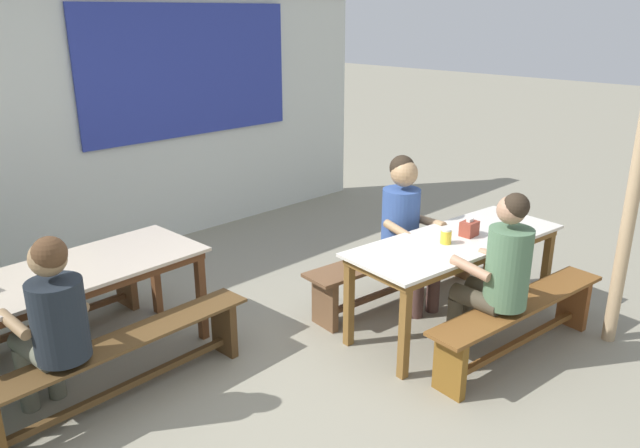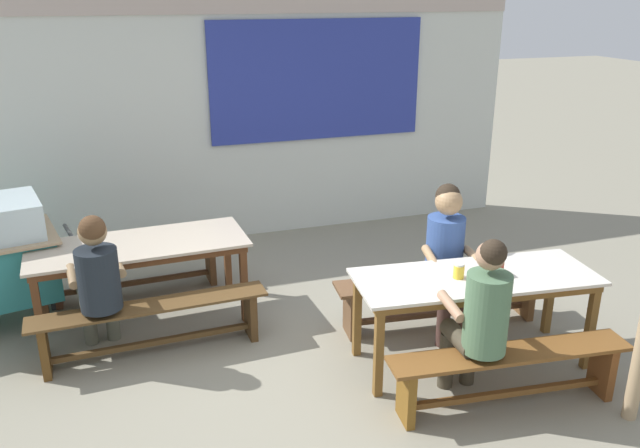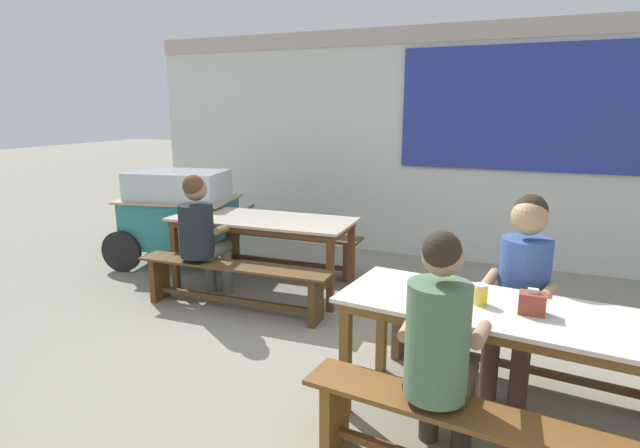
{
  "view_description": "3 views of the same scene",
  "coord_description": "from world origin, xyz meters",
  "px_view_note": "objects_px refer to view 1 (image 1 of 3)",
  "views": [
    {
      "loc": [
        -2.5,
        -2.78,
        2.39
      ],
      "look_at": [
        0.46,
        0.23,
        0.92
      ],
      "focal_mm": 34.34,
      "sensor_mm": 36.0,
      "label": 1
    },
    {
      "loc": [
        -1.19,
        -4.21,
        2.77
      ],
      "look_at": [
        0.47,
        0.74,
        0.87
      ],
      "focal_mm": 36.14,
      "sensor_mm": 36.0,
      "label": 2
    },
    {
      "loc": [
        1.41,
        -3.18,
        1.82
      ],
      "look_at": [
        -0.17,
        0.53,
        0.88
      ],
      "focal_mm": 28.54,
      "sensor_mm": 36.0,
      "label": 3
    }
  ],
  "objects_px": {
    "bench_near_front": "(519,319)",
    "tissue_box": "(469,228)",
    "person_near_front": "(498,271)",
    "person_left_back_turned": "(53,319)",
    "dining_table_near": "(456,248)",
    "bench_far_front": "(123,361)",
    "condiment_jar": "(446,236)",
    "bench_far_back": "(40,301)",
    "bench_near_back": "(398,266)",
    "person_right_near_table": "(406,221)",
    "wooden_support_post": "(633,198)",
    "dining_table_far": "(71,279)"
  },
  "relations": [
    {
      "from": "bench_near_front",
      "to": "person_near_front",
      "type": "height_order",
      "value": "person_near_front"
    },
    {
      "from": "bench_far_back",
      "to": "person_right_near_table",
      "type": "relative_size",
      "value": 1.32
    },
    {
      "from": "dining_table_near",
      "to": "person_near_front",
      "type": "xyz_separation_m",
      "value": [
        -0.27,
        -0.51,
        0.05
      ]
    },
    {
      "from": "dining_table_near",
      "to": "bench_near_front",
      "type": "xyz_separation_m",
      "value": [
        -0.06,
        -0.6,
        -0.37
      ]
    },
    {
      "from": "bench_far_back",
      "to": "wooden_support_post",
      "type": "distance_m",
      "value": 4.44
    },
    {
      "from": "dining_table_near",
      "to": "bench_far_back",
      "type": "xyz_separation_m",
      "value": [
        -2.4,
        2.11,
        -0.37
      ]
    },
    {
      "from": "bench_far_back",
      "to": "person_near_front",
      "type": "bearing_deg",
      "value": -50.89
    },
    {
      "from": "bench_far_back",
      "to": "person_near_front",
      "type": "xyz_separation_m",
      "value": [
        2.13,
        -2.62,
        0.42
      ]
    },
    {
      "from": "bench_far_back",
      "to": "tissue_box",
      "type": "relative_size",
      "value": 12.1
    },
    {
      "from": "bench_far_back",
      "to": "person_right_near_table",
      "type": "height_order",
      "value": "person_right_near_table"
    },
    {
      "from": "bench_near_back",
      "to": "bench_far_front",
      "type": "bearing_deg",
      "value": 173.19
    },
    {
      "from": "person_left_back_turned",
      "to": "bench_far_front",
      "type": "bearing_deg",
      "value": -9.84
    },
    {
      "from": "dining_table_far",
      "to": "wooden_support_post",
      "type": "bearing_deg",
      "value": -39.17
    },
    {
      "from": "bench_near_front",
      "to": "wooden_support_post",
      "type": "height_order",
      "value": "wooden_support_post"
    },
    {
      "from": "person_right_near_table",
      "to": "person_left_back_turned",
      "type": "distance_m",
      "value": 2.81
    },
    {
      "from": "dining_table_near",
      "to": "bench_near_back",
      "type": "relative_size",
      "value": 1.01
    },
    {
      "from": "bench_near_front",
      "to": "person_right_near_table",
      "type": "bearing_deg",
      "value": 83.89
    },
    {
      "from": "dining_table_near",
      "to": "bench_near_back",
      "type": "height_order",
      "value": "dining_table_near"
    },
    {
      "from": "bench_near_front",
      "to": "bench_far_back",
      "type": "bearing_deg",
      "value": 130.75
    },
    {
      "from": "person_near_front",
      "to": "person_left_back_turned",
      "type": "relative_size",
      "value": 1.04
    },
    {
      "from": "bench_far_front",
      "to": "person_right_near_table",
      "type": "relative_size",
      "value": 1.45
    },
    {
      "from": "bench_near_back",
      "to": "person_right_near_table",
      "type": "distance_m",
      "value": 0.43
    },
    {
      "from": "bench_near_front",
      "to": "tissue_box",
      "type": "distance_m",
      "value": 0.79
    },
    {
      "from": "bench_near_back",
      "to": "bench_near_front",
      "type": "xyz_separation_m",
      "value": [
        -0.13,
        -1.21,
        -0.01
      ]
    },
    {
      "from": "bench_near_back",
      "to": "tissue_box",
      "type": "distance_m",
      "value": 0.8
    },
    {
      "from": "dining_table_near",
      "to": "bench_far_back",
      "type": "height_order",
      "value": "dining_table_near"
    },
    {
      "from": "dining_table_near",
      "to": "wooden_support_post",
      "type": "height_order",
      "value": "wooden_support_post"
    },
    {
      "from": "person_near_front",
      "to": "person_right_near_table",
      "type": "distance_m",
      "value": 1.1
    },
    {
      "from": "bench_far_back",
      "to": "person_near_front",
      "type": "relative_size",
      "value": 1.31
    },
    {
      "from": "tissue_box",
      "to": "bench_far_front",
      "type": "bearing_deg",
      "value": 159.6
    },
    {
      "from": "bench_near_back",
      "to": "bench_far_back",
      "type": "bearing_deg",
      "value": 148.63
    },
    {
      "from": "wooden_support_post",
      "to": "person_near_front",
      "type": "bearing_deg",
      "value": 153.44
    },
    {
      "from": "bench_near_back",
      "to": "person_left_back_turned",
      "type": "xyz_separation_m",
      "value": [
        -2.78,
        0.35,
        0.39
      ]
    },
    {
      "from": "bench_far_front",
      "to": "condiment_jar",
      "type": "height_order",
      "value": "condiment_jar"
    },
    {
      "from": "bench_far_back",
      "to": "bench_near_front",
      "type": "height_order",
      "value": "same"
    },
    {
      "from": "condiment_jar",
      "to": "wooden_support_post",
      "type": "xyz_separation_m",
      "value": [
        0.82,
        -0.99,
        0.34
      ]
    },
    {
      "from": "bench_near_front",
      "to": "tissue_box",
      "type": "height_order",
      "value": "tissue_box"
    },
    {
      "from": "dining_table_near",
      "to": "person_near_front",
      "type": "height_order",
      "value": "person_near_front"
    },
    {
      "from": "bench_near_back",
      "to": "person_near_front",
      "type": "height_order",
      "value": "person_near_front"
    },
    {
      "from": "bench_far_front",
      "to": "person_left_back_turned",
      "type": "relative_size",
      "value": 1.51
    },
    {
      "from": "person_right_near_table",
      "to": "condiment_jar",
      "type": "relative_size",
      "value": 11.0
    },
    {
      "from": "bench_far_back",
      "to": "bench_far_front",
      "type": "distance_m",
      "value": 1.22
    },
    {
      "from": "person_near_front",
      "to": "tissue_box",
      "type": "height_order",
      "value": "person_near_front"
    },
    {
      "from": "person_right_near_table",
      "to": "dining_table_near",
      "type": "bearing_deg",
      "value": -96.14
    },
    {
      "from": "wooden_support_post",
      "to": "dining_table_far",
      "type": "bearing_deg",
      "value": 140.83
    },
    {
      "from": "condiment_jar",
      "to": "wooden_support_post",
      "type": "relative_size",
      "value": 0.05
    },
    {
      "from": "bench_near_front",
      "to": "bench_far_front",
      "type": "bearing_deg",
      "value": 146.77
    },
    {
      "from": "person_near_front",
      "to": "bench_far_back",
      "type": "bearing_deg",
      "value": 129.11
    },
    {
      "from": "bench_near_back",
      "to": "dining_table_near",
      "type": "bearing_deg",
      "value": -96.08
    },
    {
      "from": "dining_table_near",
      "to": "bench_far_front",
      "type": "distance_m",
      "value": 2.54
    }
  ]
}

